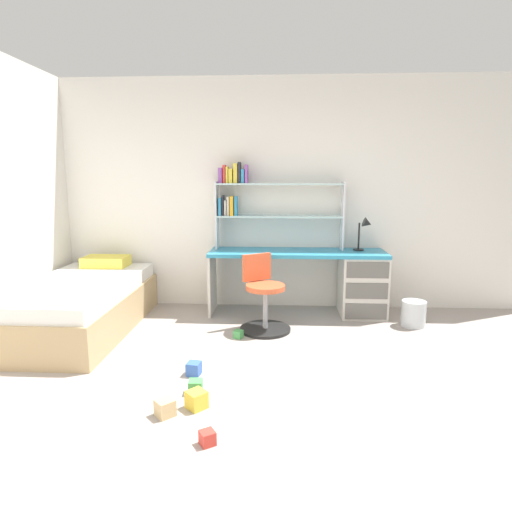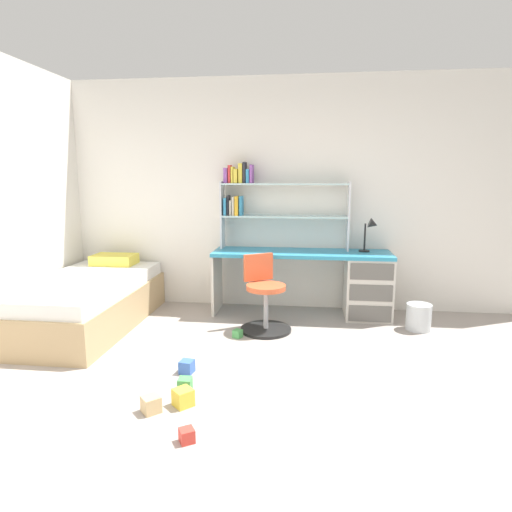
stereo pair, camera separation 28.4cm
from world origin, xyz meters
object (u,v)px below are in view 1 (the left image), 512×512
object	(u,v)px
desk_lamp	(365,229)
toy_block_blue_1	(194,369)
bookshelf_hutch	(260,198)
desk	(344,279)
waste_bin	(413,313)
swivel_chair	(264,301)
toy_block_green_2	(196,387)
toy_block_green_5	(238,334)
toy_block_red_3	(207,438)
toy_block_yellow_4	(197,400)
bed_platform	(80,305)
toy_block_natural_0	(165,408)

from	to	relation	value
desk_lamp	toy_block_blue_1	bearing A→B (deg)	-133.80
toy_block_blue_1	bookshelf_hutch	bearing A→B (deg)	76.39
desk_lamp	bookshelf_hutch	bearing A→B (deg)	175.02
desk	toy_block_blue_1	size ratio (longest dim) A/B	19.14
waste_bin	toy_block_blue_1	size ratio (longest dim) A/B	2.61
swivel_chair	waste_bin	distance (m)	1.60
toy_block_green_2	desk_lamp	bearing A→B (deg)	51.93
bookshelf_hutch	desk_lamp	world-z (taller)	bookshelf_hutch
desk	toy_block_green_5	distance (m)	1.45
toy_block_red_3	toy_block_green_5	world-z (taller)	toy_block_red_3
bookshelf_hutch	toy_block_green_5	world-z (taller)	bookshelf_hutch
waste_bin	toy_block_red_3	bearing A→B (deg)	-130.11
waste_bin	toy_block_yellow_4	xyz separation A→B (m)	(-1.98, -1.78, -0.08)
bed_platform	waste_bin	world-z (taller)	bed_platform
toy_block_yellow_4	bookshelf_hutch	bearing A→B (deg)	82.08
bed_platform	waste_bin	distance (m)	3.47
toy_block_green_2	toy_block_natural_0	bearing A→B (deg)	-114.36
bookshelf_hutch	toy_block_red_3	xyz separation A→B (m)	(-0.18, -2.71, -1.27)
bed_platform	toy_block_blue_1	xyz separation A→B (m)	(1.36, -0.96, -0.21)
toy_block_yellow_4	toy_block_green_2	bearing A→B (deg)	102.88
toy_block_natural_0	toy_block_green_2	world-z (taller)	toy_block_natural_0
toy_block_natural_0	toy_block_yellow_4	bearing A→B (deg)	29.75
swivel_chair	toy_block_blue_1	xyz separation A→B (m)	(-0.52, -1.07, -0.25)
waste_bin	toy_block_green_5	world-z (taller)	waste_bin
toy_block_green_5	bookshelf_hutch	bearing A→B (deg)	80.80
toy_block_green_2	toy_block_red_3	world-z (taller)	toy_block_green_2
bookshelf_hutch	toy_block_red_3	world-z (taller)	bookshelf_hutch
swivel_chair	toy_block_red_3	xyz separation A→B (m)	(-0.26, -1.98, -0.26)
swivel_chair	bed_platform	size ratio (longest dim) A/B	0.40
toy_block_blue_1	toy_block_yellow_4	distance (m)	0.51
toy_block_green_2	toy_block_red_3	size ratio (longest dim) A/B	1.16
bookshelf_hutch	swivel_chair	bearing A→B (deg)	-83.83
bed_platform	toy_block_natural_0	distance (m)	2.04
toy_block_natural_0	toy_block_red_3	world-z (taller)	toy_block_natural_0
toy_block_red_3	toy_block_yellow_4	world-z (taller)	toy_block_yellow_4
toy_block_natural_0	toy_block_red_3	distance (m)	0.44
desk_lamp	toy_block_green_5	distance (m)	1.88
waste_bin	toy_block_natural_0	size ratio (longest dim) A/B	2.44
toy_block_green_2	toy_block_green_5	xyz separation A→B (m)	(0.21, 1.11, -0.01)
toy_block_green_2	toy_block_yellow_4	xyz separation A→B (m)	(0.05, -0.21, 0.01)
waste_bin	toy_block_red_3	xyz separation A→B (m)	(-1.84, -2.18, -0.09)
toy_block_blue_1	toy_block_red_3	size ratio (longest dim) A/B	1.24
desk_lamp	waste_bin	xyz separation A→B (m)	(0.46, -0.43, -0.85)
bookshelf_hutch	toy_block_blue_1	bearing A→B (deg)	-103.61
toy_block_yellow_4	toy_block_green_5	world-z (taller)	toy_block_yellow_4
bed_platform	bookshelf_hutch	bearing A→B (deg)	25.21
toy_block_blue_1	bed_platform	bearing A→B (deg)	144.68
toy_block_blue_1	toy_block_natural_0	bearing A→B (deg)	-96.80
waste_bin	toy_block_red_3	distance (m)	2.85
desk_lamp	toy_block_red_3	bearing A→B (deg)	-117.82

